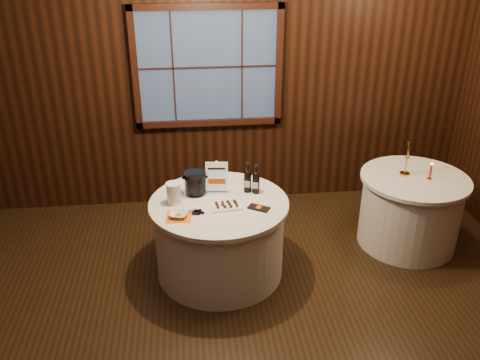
{
  "coord_description": "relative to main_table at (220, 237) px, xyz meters",
  "views": [
    {
      "loc": [
        -0.25,
        -3.06,
        3.0
      ],
      "look_at": [
        0.18,
        0.9,
        1.03
      ],
      "focal_mm": 38.0,
      "sensor_mm": 36.0,
      "label": 1
    }
  ],
  "objects": [
    {
      "name": "orange_napkin",
      "position": [
        -0.36,
        -0.23,
        0.38
      ],
      "size": [
        0.23,
        0.23,
        0.0
      ],
      "primitive_type": "cube",
      "rotation": [
        0.0,
        0.0,
        -0.07
      ],
      "color": "orange",
      "rests_on": "main_table"
    },
    {
      "name": "ice_bucket",
      "position": [
        -0.2,
        0.18,
        0.5
      ],
      "size": [
        0.21,
        0.21,
        0.22
      ],
      "color": "black",
      "rests_on": "main_table"
    },
    {
      "name": "back_wall",
      "position": [
        0.0,
        1.48,
        1.16
      ],
      "size": [
        6.0,
        0.1,
        3.0
      ],
      "color": "black",
      "rests_on": "ground"
    },
    {
      "name": "chocolate_plate",
      "position": [
        0.06,
        -0.11,
        0.4
      ],
      "size": [
        0.29,
        0.21,
        0.04
      ],
      "rotation": [
        0.0,
        0.0,
        0.11
      ],
      "color": "white",
      "rests_on": "main_table"
    },
    {
      "name": "sign_stand",
      "position": [
        -0.0,
        0.18,
        0.5
      ],
      "size": [
        0.21,
        0.12,
        0.33
      ],
      "rotation": [
        0.0,
        0.0,
        -0.11
      ],
      "color": "silver",
      "rests_on": "main_table"
    },
    {
      "name": "ground",
      "position": [
        0.0,
        -1.0,
        -0.39
      ],
      "size": [
        6.0,
        6.0,
        0.0
      ],
      "primitive_type": "plane",
      "color": "black",
      "rests_on": "ground"
    },
    {
      "name": "chocolate_box",
      "position": [
        0.34,
        -0.17,
        0.39
      ],
      "size": [
        0.21,
        0.18,
        0.02
      ],
      "primitive_type": "cube",
      "rotation": [
        0.0,
        0.0,
        -0.54
      ],
      "color": "black",
      "rests_on": "main_table"
    },
    {
      "name": "side_table",
      "position": [
        2.0,
        0.3,
        0.0
      ],
      "size": [
        1.08,
        1.08,
        0.77
      ],
      "color": "silver",
      "rests_on": "ground"
    },
    {
      "name": "brass_candlestick",
      "position": [
        1.91,
        0.36,
        0.51
      ],
      "size": [
        0.1,
        0.1,
        0.37
      ],
      "color": "gold",
      "rests_on": "side_table"
    },
    {
      "name": "red_candle",
      "position": [
        2.11,
        0.23,
        0.45
      ],
      "size": [
        0.05,
        0.05,
        0.18
      ],
      "color": "gold",
      "rests_on": "side_table"
    },
    {
      "name": "grape_bunch",
      "position": [
        -0.2,
        -0.19,
        0.4
      ],
      "size": [
        0.18,
        0.09,
        0.04
      ],
      "rotation": [
        0.0,
        0.0,
        -0.19
      ],
      "color": "black",
      "rests_on": "main_table"
    },
    {
      "name": "main_table",
      "position": [
        0.0,
        0.0,
        0.0
      ],
      "size": [
        1.28,
        1.28,
        0.77
      ],
      "color": "silver",
      "rests_on": "ground"
    },
    {
      "name": "cracker_bowl",
      "position": [
        -0.36,
        -0.23,
        0.41
      ],
      "size": [
        0.19,
        0.19,
        0.04
      ],
      "primitive_type": "imported",
      "rotation": [
        0.0,
        0.0,
        -0.27
      ],
      "color": "white",
      "rests_on": "orange_napkin"
    },
    {
      "name": "port_bottle_right",
      "position": [
        0.36,
        0.14,
        0.51
      ],
      "size": [
        0.07,
        0.08,
        0.29
      ],
      "rotation": [
        0.0,
        0.0,
        -0.33
      ],
      "color": "black",
      "rests_on": "main_table"
    },
    {
      "name": "port_bottle_left",
      "position": [
        0.28,
        0.17,
        0.51
      ],
      "size": [
        0.07,
        0.08,
        0.29
      ],
      "rotation": [
        0.0,
        0.0,
        -0.24
      ],
      "color": "black",
      "rests_on": "main_table"
    },
    {
      "name": "glass_pitcher",
      "position": [
        -0.4,
        0.02,
        0.48
      ],
      "size": [
        0.18,
        0.14,
        0.2
      ],
      "rotation": [
        0.0,
        0.0,
        -0.31
      ],
      "color": "silver",
      "rests_on": "main_table"
    }
  ]
}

